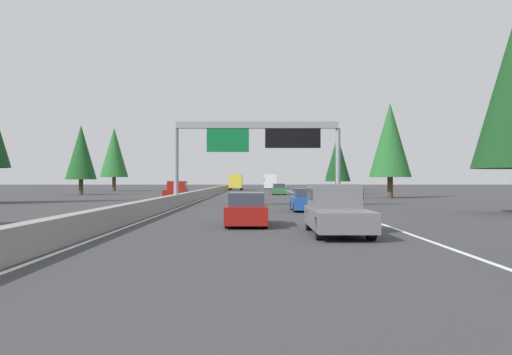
{
  "coord_description": "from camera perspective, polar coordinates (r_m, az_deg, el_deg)",
  "views": [
    {
      "loc": [
        -2.67,
        -5.78,
        2.05
      ],
      "look_at": [
        58.33,
        -5.78,
        2.24
      ],
      "focal_mm": 40.18,
      "sensor_mm": 36.0,
      "label": 1
    }
  ],
  "objects": [
    {
      "name": "sedan_far_left",
      "position": [
        76.69,
        2.29,
        -1.2
      ],
      "size": [
        4.4,
        1.8,
        1.47
      ],
      "color": "#2D6B38",
      "rests_on": "ground"
    },
    {
      "name": "conifer_right_far",
      "position": [
        80.66,
        8.15,
        1.82
      ],
      "size": [
        3.53,
        3.53,
        8.01
      ],
      "color": "#4C3823",
      "rests_on": "ground"
    },
    {
      "name": "conifer_left_far",
      "position": [
        102.92,
        -13.95,
        2.43
      ],
      "size": [
        4.88,
        4.88,
        11.09
      ],
      "color": "#4C3823",
      "rests_on": "ground"
    },
    {
      "name": "conifer_left_mid",
      "position": [
        79.49,
        -17.02,
        2.4
      ],
      "size": [
        4.07,
        4.07,
        9.26
      ],
      "color": "#4C3823",
      "rests_on": "ground"
    },
    {
      "name": "shoulder_stripe_median",
      "position": [
        72.91,
        -4.35,
        -1.79
      ],
      "size": [
        160.0,
        0.16,
        0.01
      ],
      "primitive_type": "cube",
      "color": "silver",
      "rests_on": "ground"
    },
    {
      "name": "median_barrier",
      "position": [
        82.91,
        -4.2,
        -1.29
      ],
      "size": [
        180.0,
        0.56,
        0.9
      ],
      "primitive_type": "cube",
      "color": "gray",
      "rests_on": "ground"
    },
    {
      "name": "conifer_right_distant",
      "position": [
        107.84,
        8.05,
        1.9
      ],
      "size": [
        4.32,
        4.32,
        9.82
      ],
      "color": "#4C3823",
      "rests_on": "ground"
    },
    {
      "name": "shoulder_stripe_right",
      "position": [
        72.93,
        4.52,
        -1.79
      ],
      "size": [
        160.0,
        0.16,
        0.01
      ],
      "primitive_type": "cube",
      "color": "silver",
      "rests_on": "ground"
    },
    {
      "name": "conifer_right_mid",
      "position": [
        64.83,
        13.21,
        3.64
      ],
      "size": [
        4.61,
        4.61,
        10.48
      ],
      "color": "#4C3823",
      "rests_on": "ground"
    },
    {
      "name": "ground_plane",
      "position": [
        62.97,
        -5.27,
        -2.05
      ],
      "size": [
        320.0,
        320.0,
        0.0
      ],
      "primitive_type": "plane",
      "color": "#38383A"
    },
    {
      "name": "pickup_mid_center",
      "position": [
        21.72,
        7.99,
        -3.18
      ],
      "size": [
        5.6,
        2.0,
        1.86
      ],
      "color": "slate",
      "rests_on": "ground"
    },
    {
      "name": "sedan_mid_left",
      "position": [
        37.03,
        4.99,
        -2.3
      ],
      "size": [
        4.4,
        1.8,
        1.47
      ],
      "color": "#1E4793",
      "rests_on": "ground"
    },
    {
      "name": "bus_near_right",
      "position": [
        123.62,
        1.4,
        -0.34
      ],
      "size": [
        11.5,
        2.55,
        3.1
      ],
      "color": "white",
      "rests_on": "ground"
    },
    {
      "name": "sedan_mid_right",
      "position": [
        25.3,
        -0.92,
        -3.28
      ],
      "size": [
        4.4,
        1.8,
        1.47
      ],
      "color": "maroon",
      "rests_on": "ground"
    },
    {
      "name": "box_truck_far_center",
      "position": [
        109.07,
        -2.02,
        -0.41
      ],
      "size": [
        8.5,
        2.4,
        2.95
      ],
      "color": "gold",
      "rests_on": "ground"
    },
    {
      "name": "sign_gantry_overhead",
      "position": [
        43.55,
        0.34,
        3.85
      ],
      "size": [
        0.5,
        12.68,
        6.43
      ],
      "color": "gray",
      "rests_on": "ground"
    },
    {
      "name": "oncoming_near",
      "position": [
        61.72,
        -7.94,
        -1.24
      ],
      "size": [
        5.6,
        2.0,
        1.86
      ],
      "rotation": [
        0.0,
        0.0,
        3.14
      ],
      "color": "maroon",
      "rests_on": "ground"
    }
  ]
}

